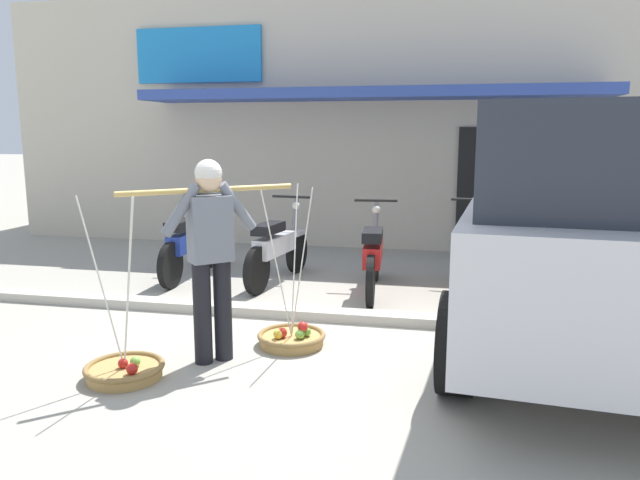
{
  "coord_description": "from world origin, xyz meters",
  "views": [
    {
      "loc": [
        1.37,
        -5.19,
        1.89
      ],
      "look_at": [
        0.14,
        0.6,
        0.85
      ],
      "focal_mm": 33.85,
      "sensor_mm": 36.0,
      "label": 1
    }
  ],
  "objects_px": {
    "motorcycle_nearest_shop": "(190,244)",
    "fruit_basket_right_side": "(292,337)",
    "motorcycle_end_of_row": "(469,254)",
    "motorcycle_second_in_row": "(277,249)",
    "fruit_basket_left_side": "(125,369)",
    "parked_truck": "(584,221)",
    "motorcycle_third_in_row": "(373,256)",
    "fruit_vendor": "(211,247)"
  },
  "relations": [
    {
      "from": "motorcycle_nearest_shop",
      "to": "motorcycle_third_in_row",
      "type": "xyz_separation_m",
      "value": [
        2.47,
        -0.27,
        0.0
      ]
    },
    {
      "from": "motorcycle_second_in_row",
      "to": "fruit_basket_right_side",
      "type": "bearing_deg",
      "value": -70.84
    },
    {
      "from": "fruit_vendor",
      "to": "fruit_basket_right_side",
      "type": "xyz_separation_m",
      "value": [
        0.55,
        0.5,
        -0.9
      ]
    },
    {
      "from": "motorcycle_second_in_row",
      "to": "motorcycle_third_in_row",
      "type": "relative_size",
      "value": 1.0
    },
    {
      "from": "motorcycle_second_in_row",
      "to": "motorcycle_end_of_row",
      "type": "xyz_separation_m",
      "value": [
        2.38,
        0.12,
        0.0
      ]
    },
    {
      "from": "fruit_basket_left_side",
      "to": "motorcycle_third_in_row",
      "type": "distance_m",
      "value": 3.4
    },
    {
      "from": "fruit_basket_right_side",
      "to": "motorcycle_third_in_row",
      "type": "distance_m",
      "value": 2.09
    },
    {
      "from": "motorcycle_end_of_row",
      "to": "fruit_vendor",
      "type": "bearing_deg",
      "value": -127.39
    },
    {
      "from": "motorcycle_nearest_shop",
      "to": "motorcycle_end_of_row",
      "type": "distance_m",
      "value": 3.6
    },
    {
      "from": "fruit_vendor",
      "to": "fruit_basket_left_side",
      "type": "distance_m",
      "value": 1.17
    },
    {
      "from": "fruit_basket_left_side",
      "to": "motorcycle_nearest_shop",
      "type": "distance_m",
      "value": 3.39
    },
    {
      "from": "parked_truck",
      "to": "fruit_vendor",
      "type": "bearing_deg",
      "value": -160.29
    },
    {
      "from": "fruit_basket_left_side",
      "to": "fruit_basket_right_side",
      "type": "bearing_deg",
      "value": 42.36
    },
    {
      "from": "motorcycle_second_in_row",
      "to": "parked_truck",
      "type": "xyz_separation_m",
      "value": [
        3.3,
        -1.6,
        0.68
      ]
    },
    {
      "from": "fruit_vendor",
      "to": "motorcycle_end_of_row",
      "type": "bearing_deg",
      "value": 52.61
    },
    {
      "from": "motorcycle_nearest_shop",
      "to": "parked_truck",
      "type": "xyz_separation_m",
      "value": [
        4.51,
        -1.65,
        0.68
      ]
    },
    {
      "from": "fruit_basket_left_side",
      "to": "motorcycle_nearest_shop",
      "type": "relative_size",
      "value": 0.8
    },
    {
      "from": "fruit_basket_left_side",
      "to": "fruit_basket_right_side",
      "type": "distance_m",
      "value": 1.48
    },
    {
      "from": "fruit_vendor",
      "to": "motorcycle_second_in_row",
      "type": "distance_m",
      "value": 2.76
    },
    {
      "from": "motorcycle_nearest_shop",
      "to": "motorcycle_third_in_row",
      "type": "distance_m",
      "value": 2.49
    },
    {
      "from": "motorcycle_nearest_shop",
      "to": "motorcycle_second_in_row",
      "type": "xyz_separation_m",
      "value": [
        1.21,
        -0.05,
        0.0
      ]
    },
    {
      "from": "motorcycle_nearest_shop",
      "to": "parked_truck",
      "type": "bearing_deg",
      "value": -20.09
    },
    {
      "from": "fruit_vendor",
      "to": "fruit_basket_left_side",
      "type": "height_order",
      "value": "fruit_vendor"
    },
    {
      "from": "motorcycle_end_of_row",
      "to": "fruit_basket_left_side",
      "type": "bearing_deg",
      "value": -129.1
    },
    {
      "from": "motorcycle_nearest_shop",
      "to": "motorcycle_end_of_row",
      "type": "bearing_deg",
      "value": 1.22
    },
    {
      "from": "motorcycle_third_in_row",
      "to": "parked_truck",
      "type": "xyz_separation_m",
      "value": [
        2.04,
        -1.38,
        0.68
      ]
    },
    {
      "from": "motorcycle_nearest_shop",
      "to": "motorcycle_end_of_row",
      "type": "xyz_separation_m",
      "value": [
        3.6,
        0.08,
        0.0
      ]
    },
    {
      "from": "fruit_basket_right_side",
      "to": "motorcycle_end_of_row",
      "type": "height_order",
      "value": "fruit_basket_right_side"
    },
    {
      "from": "fruit_vendor",
      "to": "motorcycle_nearest_shop",
      "type": "distance_m",
      "value": 3.15
    },
    {
      "from": "fruit_vendor",
      "to": "motorcycle_second_in_row",
      "type": "height_order",
      "value": "fruit_vendor"
    },
    {
      "from": "motorcycle_third_in_row",
      "to": "parked_truck",
      "type": "bearing_deg",
      "value": -34.2
    },
    {
      "from": "fruit_vendor",
      "to": "parked_truck",
      "type": "relative_size",
      "value": 0.34
    },
    {
      "from": "fruit_basket_left_side",
      "to": "motorcycle_end_of_row",
      "type": "xyz_separation_m",
      "value": [
        2.71,
        3.33,
        0.38
      ]
    },
    {
      "from": "motorcycle_end_of_row",
      "to": "motorcycle_third_in_row",
      "type": "bearing_deg",
      "value": -163.02
    },
    {
      "from": "motorcycle_nearest_shop",
      "to": "motorcycle_second_in_row",
      "type": "distance_m",
      "value": 1.21
    },
    {
      "from": "fruit_basket_left_side",
      "to": "motorcycle_end_of_row",
      "type": "height_order",
      "value": "fruit_basket_left_side"
    },
    {
      "from": "fruit_basket_right_side",
      "to": "motorcycle_second_in_row",
      "type": "relative_size",
      "value": 0.8
    },
    {
      "from": "fruit_vendor",
      "to": "motorcycle_third_in_row",
      "type": "relative_size",
      "value": 0.93
    },
    {
      "from": "motorcycle_nearest_shop",
      "to": "motorcycle_end_of_row",
      "type": "height_order",
      "value": "same"
    },
    {
      "from": "fruit_vendor",
      "to": "fruit_basket_right_side",
      "type": "distance_m",
      "value": 1.16
    },
    {
      "from": "motorcycle_nearest_shop",
      "to": "fruit_basket_right_side",
      "type": "bearing_deg",
      "value": -48.74
    },
    {
      "from": "motorcycle_end_of_row",
      "to": "parked_truck",
      "type": "distance_m",
      "value": 2.07
    }
  ]
}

